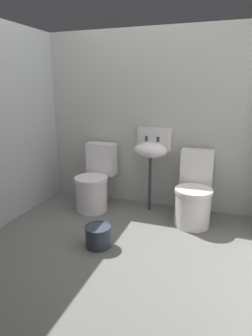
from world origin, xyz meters
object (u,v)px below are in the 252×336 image
object	(u,v)px
sink	(151,149)
bucket	(98,236)
toilet_left	(95,183)
toilet_right	(194,195)

from	to	relation	value
sink	bucket	bearing A→B (deg)	-103.30
toilet_left	toilet_right	world-z (taller)	same
toilet_right	bucket	bearing A→B (deg)	44.07
sink	bucket	size ratio (longest dim) A/B	3.86
toilet_right	bucket	distance (m)	1.15
toilet_left	bucket	xyz separation A→B (m)	(0.42, -0.82, -0.21)
bucket	sink	bearing A→B (deg)	76.70
toilet_left	sink	distance (m)	0.81
toilet_left	bucket	bearing A→B (deg)	118.78
toilet_right	sink	world-z (taller)	sink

